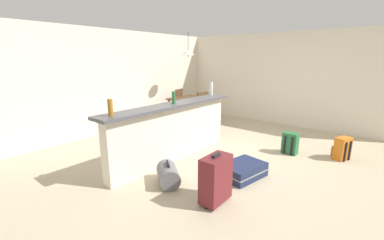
{
  "coord_description": "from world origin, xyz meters",
  "views": [
    {
      "loc": [
        -3.92,
        -2.5,
        1.83
      ],
      "look_at": [
        -0.14,
        0.63,
        0.61
      ],
      "focal_mm": 23.59,
      "sensor_mm": 36.0,
      "label": 1
    }
  ],
  "objects": [
    {
      "name": "wall_right",
      "position": [
        3.05,
        0.3,
        1.25
      ],
      "size": [
        0.1,
        6.0,
        2.5
      ],
      "primitive_type": "cube",
      "color": "silver",
      "rests_on": "ground_plane"
    },
    {
      "name": "suitcase_flat_navy",
      "position": [
        -0.59,
        -0.78,
        0.11
      ],
      "size": [
        0.87,
        0.61,
        0.22
      ],
      "color": "#1E284C",
      "rests_on": "ground_plane"
    },
    {
      "name": "pendant_lamp",
      "position": [
        1.44,
        2.08,
        1.96
      ],
      "size": [
        0.34,
        0.34,
        0.65
      ],
      "color": "black"
    },
    {
      "name": "bottle_green",
      "position": [
        -0.76,
        0.53,
        1.15
      ],
      "size": [
        0.06,
        0.06,
        0.22
      ],
      "primitive_type": "cylinder",
      "color": "#2D6B38",
      "rests_on": "bar_countertop"
    },
    {
      "name": "dining_chair_far_side",
      "position": [
        1.51,
        2.61,
        0.52
      ],
      "size": [
        0.48,
        0.48,
        0.93
      ],
      "color": "#4C331E",
      "rests_on": "ground_plane"
    },
    {
      "name": "bottle_clear",
      "position": [
        0.52,
        0.64,
        1.18
      ],
      "size": [
        0.07,
        0.07,
        0.28
      ],
      "primitive_type": "cylinder",
      "color": "silver",
      "rests_on": "bar_countertop"
    },
    {
      "name": "bottle_amber",
      "position": [
        -2.01,
        0.55,
        1.16
      ],
      "size": [
        0.07,
        0.07,
        0.24
      ],
      "primitive_type": "cylinder",
      "color": "#9E661E",
      "rests_on": "bar_countertop"
    },
    {
      "name": "backpack_green",
      "position": [
        0.89,
        -1.0,
        0.2
      ],
      "size": [
        0.26,
        0.29,
        0.42
      ],
      "color": "#286B3D",
      "rests_on": "ground_plane"
    },
    {
      "name": "dining_table",
      "position": [
        1.47,
        2.05,
        0.65
      ],
      "size": [
        1.1,
        0.8,
        0.74
      ],
      "color": "#4C331E",
      "rests_on": "ground_plane"
    },
    {
      "name": "dining_chair_near_partition",
      "position": [
        1.45,
        1.48,
        0.52
      ],
      "size": [
        0.45,
        0.45,
        0.93
      ],
      "color": "#4C331E",
      "rests_on": "ground_plane"
    },
    {
      "name": "bar_countertop",
      "position": [
        -0.76,
        0.56,
        1.02
      ],
      "size": [
        2.96,
        0.4,
        0.05
      ],
      "primitive_type": "cube",
      "color": "#4C4C51",
      "rests_on": "partition_half_wall"
    },
    {
      "name": "partition_half_wall",
      "position": [
        -0.76,
        0.56,
        0.5
      ],
      "size": [
        2.8,
        0.2,
        0.99
      ],
      "primitive_type": "cube",
      "color": "silver",
      "rests_on": "ground_plane"
    },
    {
      "name": "duffel_bag_grey",
      "position": [
        -1.52,
        -0.05,
        0.15
      ],
      "size": [
        0.53,
        0.56,
        0.34
      ],
      "color": "slate",
      "rests_on": "ground_plane"
    },
    {
      "name": "backpack_orange",
      "position": [
        1.2,
        -1.84,
        0.2
      ],
      "size": [
        0.33,
        0.31,
        0.42
      ],
      "color": "orange",
      "rests_on": "ground_plane"
    },
    {
      "name": "wall_back",
      "position": [
        0.0,
        3.05,
        1.25
      ],
      "size": [
        6.6,
        0.1,
        2.5
      ],
      "primitive_type": "cube",
      "color": "silver",
      "rests_on": "ground_plane"
    },
    {
      "name": "ground_plane",
      "position": [
        0.0,
        0.0,
        -0.03
      ],
      "size": [
        13.0,
        13.0,
        0.05
      ],
      "primitive_type": "cube",
      "color": "#BCAD8E"
    },
    {
      "name": "suitcase_upright_maroon",
      "position": [
        -1.47,
        -0.86,
        0.33
      ],
      "size": [
        0.44,
        0.25,
        0.67
      ],
      "color": "maroon",
      "rests_on": "ground_plane"
    }
  ]
}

